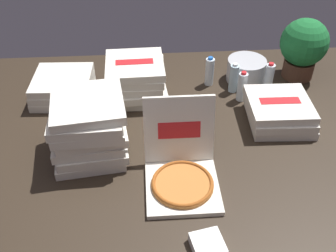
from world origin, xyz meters
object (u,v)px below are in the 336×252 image
object	(u,v)px
pizza_stack_center_near	(63,87)
potted_plant	(303,46)
pizza_stack_left_far	(279,112)
pizza_stack_center_far	(135,79)
ice_bucket	(246,70)
pizza_stack_right_near	(89,128)
napkin_pile	(208,245)
water_bottle_0	(234,78)
water_bottle_3	(210,71)
open_pizza_box	(181,168)
water_bottle_1	(242,87)
water_bottle_2	(269,77)

from	to	relation	value
pizza_stack_center_near	potted_plant	xyz separation A→B (m)	(1.67, 0.15, 0.17)
pizza_stack_left_far	pizza_stack_center_far	world-z (taller)	pizza_stack_center_far
ice_bucket	potted_plant	bearing A→B (deg)	3.48
pizza_stack_right_near	napkin_pile	distance (m)	0.90
ice_bucket	water_bottle_0	bearing A→B (deg)	-131.01
water_bottle_0	water_bottle_3	distance (m)	0.18
pizza_stack_center_far	napkin_pile	xyz separation A→B (m)	(0.31, -1.24, -0.10)
open_pizza_box	pizza_stack_center_far	distance (m)	0.84
water_bottle_0	potted_plant	size ratio (longest dim) A/B	0.49
pizza_stack_center_near	open_pizza_box	bearing A→B (deg)	-48.59
pizza_stack_left_far	ice_bucket	distance (m)	0.51
water_bottle_1	water_bottle_3	world-z (taller)	same
napkin_pile	water_bottle_0	bearing A→B (deg)	74.01
pizza_stack_center_far	potted_plant	bearing A→B (deg)	8.07
open_pizza_box	pizza_stack_right_near	xyz separation A→B (m)	(-0.49, 0.25, 0.10)
pizza_stack_left_far	water_bottle_1	xyz separation A→B (m)	(-0.18, 0.25, 0.03)
pizza_stack_center_near	ice_bucket	world-z (taller)	ice_bucket
pizza_stack_left_far	water_bottle_1	distance (m)	0.31
open_pizza_box	water_bottle_1	size ratio (longest dim) A/B	2.21
potted_plant	water_bottle_1	bearing A→B (deg)	-150.68
open_pizza_box	water_bottle_3	size ratio (longest dim) A/B	2.21
pizza_stack_left_far	pizza_stack_center_far	bearing A→B (deg)	158.28
water_bottle_2	potted_plant	bearing A→B (deg)	32.03
open_pizza_box	potted_plant	size ratio (longest dim) A/B	1.09
ice_bucket	napkin_pile	bearing A→B (deg)	-108.98
potted_plant	napkin_pile	bearing A→B (deg)	-121.65
open_pizza_box	pizza_stack_center_near	distance (m)	1.10
open_pizza_box	pizza_stack_right_near	world-z (taller)	open_pizza_box
pizza_stack_center_near	napkin_pile	xyz separation A→B (m)	(0.80, -1.25, -0.05)
water_bottle_0	water_bottle_1	xyz separation A→B (m)	(0.03, -0.11, 0.00)
open_pizza_box	water_bottle_3	xyz separation A→B (m)	(0.28, 0.91, 0.02)
pizza_stack_right_near	napkin_pile	bearing A→B (deg)	-50.25
pizza_stack_right_near	ice_bucket	xyz separation A→B (m)	(1.04, 0.70, -0.10)
ice_bucket	napkin_pile	size ratio (longest dim) A/B	1.96
pizza_stack_left_far	water_bottle_0	bearing A→B (deg)	120.89
open_pizza_box	ice_bucket	size ratio (longest dim) A/B	1.74
pizza_stack_center_far	water_bottle_0	world-z (taller)	pizza_stack_center_far
pizza_stack_center_far	potted_plant	xyz separation A→B (m)	(1.18, 0.17, 0.11)
pizza_stack_center_near	water_bottle_1	bearing A→B (deg)	-5.50
pizza_stack_center_far	pizza_stack_right_near	distance (m)	0.62
ice_bucket	napkin_pile	world-z (taller)	ice_bucket
open_pizza_box	pizza_stack_right_near	size ratio (longest dim) A/B	1.08
pizza_stack_left_far	water_bottle_1	world-z (taller)	water_bottle_1
ice_bucket	water_bottle_0	distance (m)	0.18
water_bottle_1	water_bottle_3	bearing A→B (deg)	132.44
water_bottle_1	pizza_stack_center_far	bearing A→B (deg)	171.95
water_bottle_1	napkin_pile	bearing A→B (deg)	-108.95
pizza_stack_center_near	pizza_stack_right_near	size ratio (longest dim) A/B	0.93
pizza_stack_center_near	napkin_pile	bearing A→B (deg)	-57.38
water_bottle_0	napkin_pile	bearing A→B (deg)	-105.99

